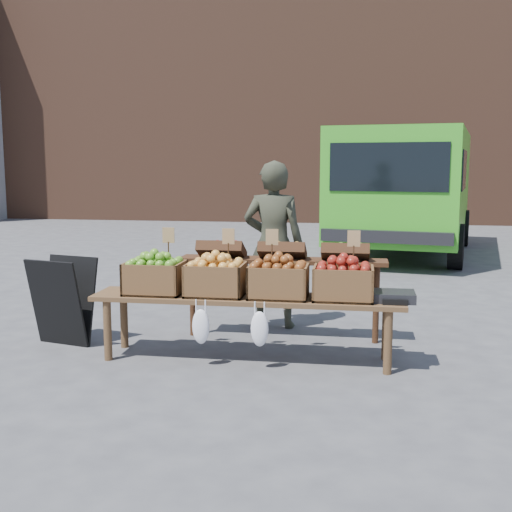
% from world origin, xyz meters
% --- Properties ---
extents(ground, '(80.00, 80.00, 0.00)m').
position_xyz_m(ground, '(0.00, 0.00, 0.00)').
color(ground, '#4A4A4D').
extents(brick_building, '(24.00, 4.00, 10.00)m').
position_xyz_m(brick_building, '(0.00, 15.00, 5.00)').
color(brick_building, brown).
rests_on(brick_building, ground).
extents(delivery_van, '(3.24, 5.46, 2.29)m').
position_xyz_m(delivery_van, '(1.66, 6.99, 1.15)').
color(delivery_van, green).
rests_on(delivery_van, ground).
extents(vendor, '(0.66, 0.46, 1.74)m').
position_xyz_m(vendor, '(-0.07, 1.13, 0.87)').
color(vendor, '#2F3224').
rests_on(vendor, ground).
extents(chalkboard_sign, '(0.61, 0.43, 0.84)m').
position_xyz_m(chalkboard_sign, '(-1.95, 0.14, 0.42)').
color(chalkboard_sign, black).
rests_on(chalkboard_sign, ground).
extents(back_table, '(2.10, 0.44, 1.04)m').
position_xyz_m(back_table, '(0.08, 0.65, 0.52)').
color(back_table, '#3A2112').
rests_on(back_table, ground).
extents(display_bench, '(2.70, 0.56, 0.57)m').
position_xyz_m(display_bench, '(-0.15, -0.07, 0.28)').
color(display_bench, '#533820').
rests_on(display_bench, ground).
extents(crate_golden_apples, '(0.50, 0.40, 0.28)m').
position_xyz_m(crate_golden_apples, '(-0.97, -0.07, 0.71)').
color(crate_golden_apples, '#477E29').
rests_on(crate_golden_apples, display_bench).
extents(crate_russet_pears, '(0.50, 0.40, 0.28)m').
position_xyz_m(crate_russet_pears, '(-0.42, -0.07, 0.71)').
color(crate_russet_pears, gold).
rests_on(crate_russet_pears, display_bench).
extents(crate_red_apples, '(0.50, 0.40, 0.28)m').
position_xyz_m(crate_red_apples, '(0.13, -0.07, 0.71)').
color(crate_red_apples, brown).
rests_on(crate_red_apples, display_bench).
extents(crate_green_apples, '(0.50, 0.40, 0.28)m').
position_xyz_m(crate_green_apples, '(0.68, -0.07, 0.71)').
color(crate_green_apples, '#63080B').
rests_on(crate_green_apples, display_bench).
extents(weighing_scale, '(0.34, 0.30, 0.08)m').
position_xyz_m(weighing_scale, '(1.10, -0.07, 0.61)').
color(weighing_scale, black).
rests_on(weighing_scale, display_bench).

